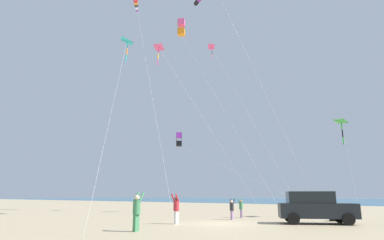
{
  "coord_description": "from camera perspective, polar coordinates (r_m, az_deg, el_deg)",
  "views": [
    {
      "loc": [
        -15.39,
        -13.15,
        1.56
      ],
      "look_at": [
        4.65,
        7.06,
        8.25
      ],
      "focal_mm": 30.5,
      "sensor_mm": 36.0,
      "label": 1
    }
  ],
  "objects": [
    {
      "name": "person_bystander_far",
      "position": [
        23.57,
        6.97,
        -15.04
      ],
      "size": [
        0.48,
        0.4,
        1.42
      ],
      "color": "#8E6B9E",
      "rests_on": "ground_plane"
    },
    {
      "name": "kite_delta_striped_overhead",
      "position": [
        31.22,
        -5.7,
        12.43
      ],
      "size": [
        6.26,
        7.66,
        15.37
      ],
      "color": "#EF4C93",
      "rests_on": "ground_plane"
    },
    {
      "name": "person_adult_flyer",
      "position": [
        19.82,
        -2.78,
        -15.0
      ],
      "size": [
        0.58,
        0.48,
        1.73
      ],
      "color": "silver",
      "rests_on": "ground_plane"
    },
    {
      "name": "person_child_grey_jacket",
      "position": [
        25.75,
        8.56,
        -14.83
      ],
      "size": [
        0.5,
        0.51,
        1.43
      ],
      "color": "#8E6B9E",
      "rests_on": "ground_plane"
    },
    {
      "name": "kite_delta_green_low_center",
      "position": [
        28.65,
        24.66,
        -0.22
      ],
      "size": [
        3.13,
        2.19,
        7.69
      ],
      "color": "green",
      "rests_on": "ground_plane"
    },
    {
      "name": "parked_car",
      "position": [
        21.17,
        20.67,
        -14.05
      ],
      "size": [
        4.02,
        4.57,
        1.85
      ],
      "color": "black",
      "rests_on": "ground_plane"
    },
    {
      "name": "kite_delta_yellow_midlevel",
      "position": [
        38.27,
        3.56,
        12.52
      ],
      "size": [
        6.17,
        13.42,
        18.61
      ],
      "color": "#EF4C93",
      "rests_on": "ground_plane"
    },
    {
      "name": "kite_windsock_small_distant",
      "position": [
        33.84,
        -9.83,
        19.78
      ],
      "size": [
        5.14,
        11.9,
        20.23
      ],
      "color": "purple",
      "rests_on": "ground_plane"
    },
    {
      "name": "kite_delta_orange_high_right",
      "position": [
        24.38,
        -11.27,
        13.34
      ],
      "size": [
        6.29,
        7.06,
        12.64
      ],
      "color": "#1EB7C6",
      "rests_on": "ground_plane"
    },
    {
      "name": "cooler_box",
      "position": [
        24.05,
        23.57,
        -15.38
      ],
      "size": [
        0.62,
        0.42,
        0.42
      ],
      "color": "black",
      "rests_on": "ground_plane"
    },
    {
      "name": "kite_box_rainbow_low_near",
      "position": [
        41.36,
        -1.86,
        15.86
      ],
      "size": [
        3.69,
        14.85,
        22.69
      ],
      "color": "#EF4C93",
      "rests_on": "ground_plane"
    },
    {
      "name": "ground_plane",
      "position": [
        20.3,
        4.94,
        -17.59
      ],
      "size": [
        600.0,
        600.0,
        0.0
      ],
      "primitive_type": "plane",
      "color": "tan"
    },
    {
      "name": "kite_box_black_fish_shape",
      "position": [
        34.28,
        -2.25,
        -3.44
      ],
      "size": [
        0.8,
        16.38,
        8.1
      ],
      "color": "purple",
      "rests_on": "ground_plane"
    },
    {
      "name": "person_child_green_jacket",
      "position": [
        15.8,
        -9.65,
        -15.18
      ],
      "size": [
        0.61,
        0.51,
        1.78
      ],
      "color": "#3D7F51",
      "rests_on": "ground_plane"
    }
  ]
}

